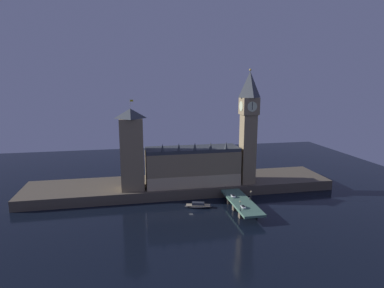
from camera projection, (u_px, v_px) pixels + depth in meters
name	position (u px, v px, depth m)	size (l,w,h in m)	color
ground_plane	(191.00, 210.00, 199.61)	(400.00, 400.00, 0.00)	black
embankment	(181.00, 186.00, 236.51)	(220.00, 42.00, 6.94)	brown
parliament_hall	(192.00, 166.00, 227.18)	(65.39, 21.84, 31.80)	#8E7A56
clock_tower	(248.00, 124.00, 224.30)	(11.94, 12.05, 80.57)	#8E7A56
victoria_tower	(132.00, 149.00, 214.38)	(15.35, 15.35, 60.66)	#8E7A56
bridge	(241.00, 204.00, 199.91)	(13.07, 46.00, 5.75)	#4C7560
car_northbound_lead	(233.00, 196.00, 206.23)	(1.95, 4.27, 1.44)	white
car_northbound_trail	(243.00, 207.00, 188.38)	(2.01, 4.46, 1.44)	silver
pedestrian_near_rail	(241.00, 209.00, 184.22)	(0.38, 0.38, 1.63)	black
pedestrian_mid_walk	(250.00, 198.00, 201.38)	(0.38, 0.38, 1.73)	black
street_lamp_near	(240.00, 205.00, 183.51)	(1.34, 0.60, 6.11)	#2D3333
street_lamp_mid	(251.00, 194.00, 200.02)	(1.34, 0.60, 6.13)	#2D3333
street_lamp_far	(225.00, 188.00, 211.82)	(1.34, 0.60, 6.48)	#2D3333
boat_upstream	(198.00, 206.00, 203.73)	(17.98, 9.20, 3.55)	#28282D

